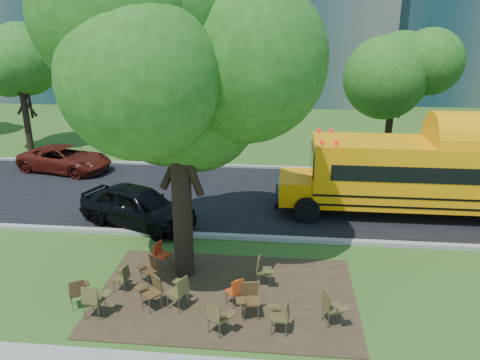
# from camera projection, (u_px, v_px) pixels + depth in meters

# --- Properties ---
(ground) EXTENTS (160.00, 160.00, 0.00)m
(ground) POSITION_uv_depth(u_px,v_px,m) (194.00, 284.00, 13.36)
(ground) COLOR #335A1C
(ground) RESTS_ON ground
(dirt_patch) EXTENTS (7.00, 4.50, 0.03)m
(dirt_patch) POSITION_uv_depth(u_px,v_px,m) (226.00, 295.00, 12.79)
(dirt_patch) COLOR #382819
(dirt_patch) RESTS_ON ground
(asphalt_road) EXTENTS (80.00, 8.00, 0.04)m
(asphalt_road) POSITION_uv_depth(u_px,v_px,m) (226.00, 196.00, 19.94)
(asphalt_road) COLOR black
(asphalt_road) RESTS_ON ground
(kerb_near) EXTENTS (80.00, 0.25, 0.14)m
(kerb_near) POSITION_uv_depth(u_px,v_px,m) (211.00, 236.00, 16.16)
(kerb_near) COLOR gray
(kerb_near) RESTS_ON ground
(kerb_far) EXTENTS (80.00, 0.25, 0.14)m
(kerb_far) POSITION_uv_depth(u_px,v_px,m) (236.00, 166.00, 23.78)
(kerb_far) COLOR gray
(kerb_far) RESTS_ON ground
(bg_tree_0) EXTENTS (5.20, 5.20, 7.18)m
(bg_tree_0) POSITION_uv_depth(u_px,v_px,m) (19.00, 70.00, 25.24)
(bg_tree_0) COLOR black
(bg_tree_0) RESTS_ON ground
(bg_tree_2) EXTENTS (4.80, 4.80, 6.62)m
(bg_tree_2) POSITION_uv_depth(u_px,v_px,m) (161.00, 72.00, 27.52)
(bg_tree_2) COLOR black
(bg_tree_2) RESTS_ON ground
(bg_tree_3) EXTENTS (5.60, 5.60, 7.84)m
(bg_tree_3) POSITION_uv_depth(u_px,v_px,m) (396.00, 63.00, 24.13)
(bg_tree_3) COLOR black
(bg_tree_3) RESTS_ON ground
(main_tree) EXTENTS (7.20, 7.20, 9.50)m
(main_tree) POSITION_uv_depth(u_px,v_px,m) (176.00, 72.00, 11.97)
(main_tree) COLOR black
(main_tree) RESTS_ON ground
(school_bus) EXTENTS (11.93, 2.73, 2.91)m
(school_bus) POSITION_uv_depth(u_px,v_px,m) (453.00, 174.00, 17.43)
(school_bus) COLOR #FF9D08
(school_bus) RESTS_ON ground
(chair_0) EXTENTS (0.56, 0.69, 0.84)m
(chair_0) POSITION_uv_depth(u_px,v_px,m) (78.00, 290.00, 12.10)
(chair_0) COLOR #422C17
(chair_0) RESTS_ON ground
(chair_1) EXTENTS (0.67, 0.56, 0.95)m
(chair_1) POSITION_uv_depth(u_px,v_px,m) (94.00, 298.00, 11.63)
(chair_1) COLOR brown
(chair_1) RESTS_ON ground
(chair_2) EXTENTS (0.61, 0.78, 0.94)m
(chair_2) POSITION_uv_depth(u_px,v_px,m) (180.00, 289.00, 12.02)
(chair_2) COLOR brown
(chair_2) RESTS_ON ground
(chair_3) EXTENTS (0.79, 0.62, 0.92)m
(chair_3) POSITION_uv_depth(u_px,v_px,m) (152.00, 289.00, 12.06)
(chair_3) COLOR #4E381C
(chair_3) RESTS_ON ground
(chair_4) EXTENTS (0.74, 0.58, 0.87)m
(chair_4) POSITION_uv_depth(u_px,v_px,m) (218.00, 316.00, 11.01)
(chair_4) COLOR brown
(chair_4) RESTS_ON ground
(chair_5) EXTENTS (0.63, 0.64, 0.93)m
(chair_5) POSITION_uv_depth(u_px,v_px,m) (249.00, 297.00, 11.71)
(chair_5) COLOR #513A1D
(chair_5) RESTS_ON ground
(chair_6) EXTENTS (0.51, 0.59, 0.87)m
(chair_6) POSITION_uv_depth(u_px,v_px,m) (282.00, 313.00, 11.11)
(chair_6) COLOR #4B4420
(chair_6) RESTS_ON ground
(chair_7) EXTENTS (0.69, 0.62, 0.91)m
(chair_7) POSITION_uv_depth(u_px,v_px,m) (331.00, 305.00, 11.37)
(chair_7) COLOR brown
(chair_7) RESTS_ON ground
(chair_8) EXTENTS (0.45, 0.56, 0.77)m
(chair_8) POSITION_uv_depth(u_px,v_px,m) (123.00, 275.00, 12.87)
(chair_8) COLOR #494320
(chair_8) RESTS_ON ground
(chair_9) EXTENTS (0.72, 0.57, 0.83)m
(chair_9) POSITION_uv_depth(u_px,v_px,m) (150.00, 268.00, 13.20)
(chair_9) COLOR #412D17
(chair_9) RESTS_ON ground
(chair_10) EXTENTS (0.53, 0.68, 0.85)m
(chair_10) POSITION_uv_depth(u_px,v_px,m) (161.00, 253.00, 14.03)
(chair_10) COLOR red
(chair_10) RESTS_ON ground
(chair_11) EXTENTS (0.55, 0.70, 0.81)m
(chair_11) POSITION_uv_depth(u_px,v_px,m) (236.00, 289.00, 12.17)
(chair_11) COLOR #B33E13
(chair_11) RESTS_ON ground
(chair_12) EXTENTS (0.52, 0.56, 0.88)m
(chair_12) POSITION_uv_depth(u_px,v_px,m) (262.00, 268.00, 13.11)
(chair_12) COLOR #4D4521
(chair_12) RESTS_ON ground
(black_car) EXTENTS (4.76, 3.26, 1.50)m
(black_car) POSITION_uv_depth(u_px,v_px,m) (138.00, 206.00, 16.96)
(black_car) COLOR black
(black_car) RESTS_ON ground
(bg_car_red) EXTENTS (4.95, 3.08, 1.28)m
(bg_car_red) POSITION_uv_depth(u_px,v_px,m) (65.00, 159.00, 23.04)
(bg_car_red) COLOR #4F140D
(bg_car_red) RESTS_ON ground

